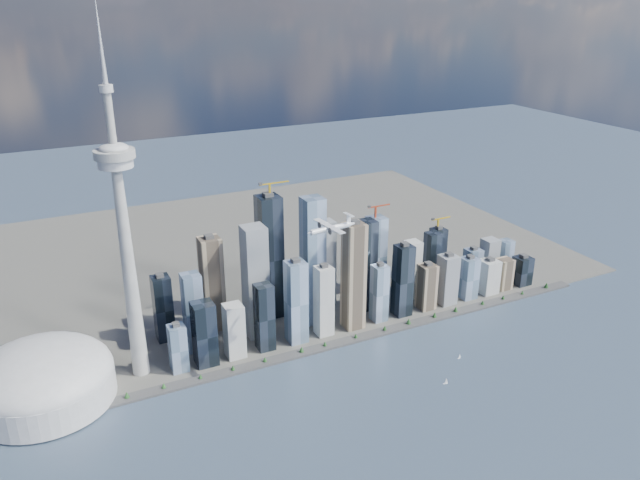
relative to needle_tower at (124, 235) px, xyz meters
name	(u,v)px	position (x,y,z in m)	size (l,w,h in m)	color
ground	(411,434)	(300.00, -310.00, -235.84)	(4000.00, 4000.00, 0.00)	#303D54
seawall	(328,346)	(300.00, -60.00, -233.84)	(1100.00, 22.00, 4.00)	#383838
land	(239,254)	(300.00, 390.00, -234.34)	(1400.00, 900.00, 3.00)	#4C4C47
shoreline_trees	(328,343)	(300.00, -60.00, -227.06)	(960.53, 7.20, 8.80)	#3F2D1E
skyscraper_cluster	(336,278)	(359.62, 26.82, -156.30)	(736.00, 142.00, 256.44)	black
needle_tower	(124,235)	(0.00, 0.00, 0.00)	(56.00, 56.00, 550.50)	gray
dome_stadium	(43,378)	(-140.00, -10.00, -196.40)	(200.00, 200.00, 86.00)	#BABABA
airplane	(331,228)	(261.77, -143.23, 15.93)	(79.38, 70.29, 19.34)	white
sailboat_west	(446,382)	(414.69, -235.40, -232.38)	(7.78, 3.62, 10.78)	white
sailboat_east	(459,357)	(478.74, -186.90, -233.06)	(6.26, 2.34, 8.65)	white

